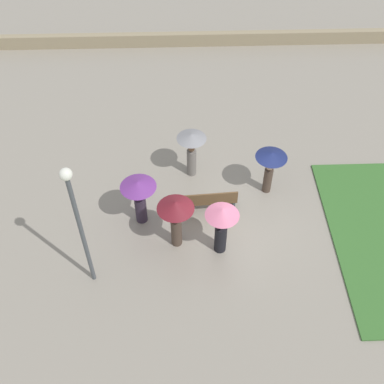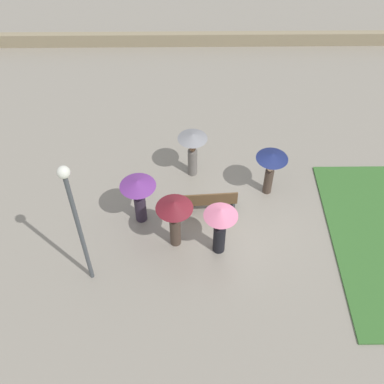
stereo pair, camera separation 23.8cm
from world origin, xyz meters
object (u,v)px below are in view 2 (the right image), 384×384
crowd_person_grey (193,147)px  crowd_person_maroon (175,213)px  crowd_person_navy (271,164)px  crowd_person_pink (220,222)px  crowd_person_purple (139,192)px  park_bench (209,201)px  lamp_post (75,213)px

crowd_person_grey → crowd_person_maroon: bearing=-161.3°
crowd_person_navy → crowd_person_pink: bearing=59.1°
crowd_person_purple → crowd_person_pink: 2.77m
park_bench → crowd_person_purple: crowd_person_purple is taller
crowd_person_pink → crowd_person_navy: 3.02m
crowd_person_navy → crowd_person_grey: bearing=-14.4°
park_bench → crowd_person_maroon: size_ratio=0.98×
crowd_person_purple → crowd_person_grey: bearing=161.6°
lamp_post → crowd_person_maroon: lamp_post is taller
park_bench → lamp_post: size_ratio=0.41×
lamp_post → crowd_person_pink: (-3.80, -0.94, -1.57)m
crowd_person_purple → crowd_person_pink: crowd_person_pink is taller
park_bench → crowd_person_grey: bearing=-77.6°
lamp_post → crowd_person_grey: lamp_post is taller
park_bench → crowd_person_maroon: (1.07, 1.32, 0.96)m
crowd_person_maroon → crowd_person_navy: (-3.12, -2.16, -0.12)m
lamp_post → crowd_person_navy: size_ratio=2.59×
crowd_person_maroon → crowd_person_grey: bearing=75.5°
crowd_person_maroon → crowd_person_purple: crowd_person_maroon is taller
park_bench → crowd_person_grey: crowd_person_grey is taller
crowd_person_navy → crowd_person_grey: size_ratio=0.96×
lamp_post → crowd_person_purple: size_ratio=2.55×
crowd_person_purple → crowd_person_grey: (-1.70, -2.09, -0.02)m
park_bench → crowd_person_purple: bearing=4.9°
park_bench → crowd_person_navy: size_ratio=1.07×
crowd_person_pink → crowd_person_navy: size_ratio=1.08×
lamp_post → crowd_person_maroon: (-2.47, -1.23, -1.47)m
crowd_person_maroon → crowd_person_purple: 1.50m
crowd_person_grey → crowd_person_navy: bearing=-80.6°
crowd_person_grey → crowd_person_purple: bearing=170.1°
park_bench → crowd_person_maroon: crowd_person_maroon is taller
crowd_person_pink → crowd_person_purple: bearing=-140.1°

